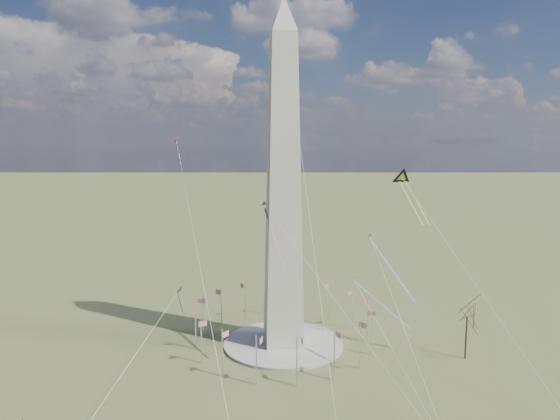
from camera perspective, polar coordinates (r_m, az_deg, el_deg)
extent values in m
plane|color=#555F2F|center=(155.91, 0.38, -15.12)|extent=(2000.00, 2000.00, 0.00)
cylinder|color=#A9A69A|center=(155.76, 0.38, -14.99)|extent=(36.00, 36.00, 0.80)
pyramid|color=beige|center=(147.86, 0.41, 21.52)|extent=(9.90, 9.90, 10.00)
cylinder|color=white|center=(158.78, 9.94, -12.29)|extent=(0.36, 0.36, 13.00)
cube|color=#B31720|center=(158.23, 9.85, -10.33)|extent=(2.40, 0.08, 1.50)
cylinder|color=white|center=(167.24, 8.27, -11.21)|extent=(0.36, 0.36, 13.00)
cube|color=#B31720|center=(166.58, 8.03, -9.36)|extent=(2.25, 0.99, 1.50)
cylinder|color=white|center=(173.67, 5.70, -10.44)|extent=(0.36, 0.36, 13.00)
cube|color=#B31720|center=(172.76, 5.36, -8.69)|extent=(1.75, 1.75, 1.50)
cylinder|color=white|center=(177.35, 2.59, -10.02)|extent=(0.36, 0.36, 13.00)
cube|color=#B31720|center=(176.08, 2.19, -8.34)|extent=(0.99, 2.25, 1.50)
cylinder|color=white|center=(177.89, -0.73, -9.95)|extent=(0.36, 0.36, 13.00)
cube|color=#B31720|center=(176.21, -1.15, -8.33)|extent=(0.08, 2.40, 1.50)
cylinder|color=white|center=(175.23, -3.94, -10.25)|extent=(0.36, 0.36, 13.00)
cube|color=#B31720|center=(173.14, -4.35, -8.64)|extent=(0.99, 2.25, 1.50)
cylinder|color=white|center=(169.67, -6.73, -10.90)|extent=(0.36, 0.36, 13.00)
cube|color=#B31720|center=(167.17, -7.08, -9.28)|extent=(1.75, 1.75, 1.50)
cylinder|color=white|center=(161.78, -8.75, -11.88)|extent=(0.36, 0.36, 13.00)
cube|color=#B31720|center=(158.96, -8.98, -10.23)|extent=(2.25, 0.99, 1.50)
cylinder|color=white|center=(152.53, -9.62, -13.14)|extent=(0.36, 0.36, 13.00)
cube|color=#B31720|center=(149.50, -9.68, -11.42)|extent=(2.40, 0.08, 1.50)
cylinder|color=white|center=(143.20, -8.97, -14.55)|extent=(0.36, 0.36, 13.00)
cube|color=#B31720|center=(140.14, -8.83, -12.73)|extent=(2.25, 0.99, 1.50)
cylinder|color=white|center=(135.33, -6.61, -15.87)|extent=(0.36, 0.36, 13.00)
cube|color=#B31720|center=(132.45, -6.23, -13.92)|extent=(1.75, 1.75, 1.50)
cylinder|color=white|center=(130.48, -2.72, -16.76)|extent=(0.36, 0.36, 13.00)
cube|color=#B31720|center=(128.00, -2.16, -14.68)|extent=(0.99, 2.25, 1.50)
cylinder|color=white|center=(129.74, 1.94, -16.91)|extent=(0.36, 0.36, 13.00)
cube|color=#B31720|center=(127.82, 2.54, -14.71)|extent=(0.08, 2.40, 1.50)
cylinder|color=white|center=(133.30, 6.20, -16.25)|extent=(0.36, 0.36, 13.00)
cube|color=#B31720|center=(131.95, 6.71, -14.02)|extent=(0.99, 2.25, 1.50)
cylinder|color=white|center=(140.32, 9.13, -15.04)|extent=(0.36, 0.36, 13.00)
cube|color=#B31720|center=(139.43, 9.44, -12.85)|extent=(1.75, 1.75, 1.50)
cylinder|color=white|center=(149.34, 10.34, -13.62)|extent=(0.36, 0.36, 13.00)
cube|color=#B31720|center=(148.73, 10.44, -11.54)|extent=(2.25, 0.99, 1.50)
cylinder|color=#423028|center=(153.83, 20.49, -13.49)|extent=(0.49, 0.49, 12.32)
cube|color=yellow|center=(155.22, 15.41, 0.87)|extent=(1.76, 16.11, 11.31)
cube|color=yellow|center=(154.30, 14.73, 0.85)|extent=(1.76, 16.11, 11.31)
cube|color=#3E1664|center=(146.73, -11.38, -8.94)|extent=(1.75, 2.73, 2.18)
cube|color=red|center=(147.79, -11.35, -10.27)|extent=(1.59, 2.53, 7.51)
cube|color=red|center=(134.91, 12.65, -6.63)|extent=(6.36, 19.08, 12.39)
cube|color=red|center=(136.20, -0.60, -3.38)|extent=(3.91, 22.92, 14.45)
cube|color=red|center=(154.93, 11.56, -10.54)|extent=(14.03, 12.77, 11.51)
cube|color=red|center=(180.39, -11.77, 7.87)|extent=(1.45, 2.28, 1.84)
cube|color=red|center=(180.39, -11.75, 7.23)|extent=(0.96, 1.51, 4.21)
cube|color=silver|center=(187.28, 1.72, 11.91)|extent=(1.32, 2.02, 1.60)
cube|color=silver|center=(187.16, 1.71, 11.38)|extent=(0.93, 1.30, 3.66)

